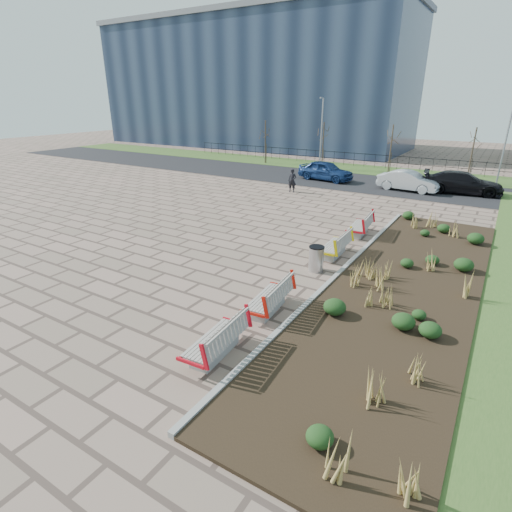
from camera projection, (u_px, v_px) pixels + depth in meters
The scene contains 22 objects.
ground at pixel (167, 303), 12.72m from camera, with size 120.00×120.00×0.00m, color #83685A.
planting_bed at pixel (405, 288), 13.59m from camera, with size 4.50×18.00×0.10m, color black.
planting_curb at pixel (340, 272), 14.72m from camera, with size 0.16×18.00×0.15m, color gray.
grass_verge_far at pixel (392, 172), 34.81m from camera, with size 80.00×5.00×0.04m, color #33511E.
road at pixel (372, 184), 30.08m from camera, with size 80.00×7.00×0.02m, color black.
bench_a at pixel (214, 338), 9.96m from camera, with size 0.90×2.10×1.00m, color red, non-canonical shape.
bench_b at pixel (268, 296), 12.05m from camera, with size 0.90×2.10×1.00m, color red, non-canonical shape.
bench_c at pixel (334, 244), 16.31m from camera, with size 0.90×2.10×1.00m, color #D3B90B, non-canonical shape.
bench_d at pixel (360, 224), 18.87m from camera, with size 0.90×2.10×1.00m, color red, non-canonical shape.
litter_bin at pixel (316, 259), 14.89m from camera, with size 0.56×0.56×0.95m, color #B2B2B7.
pedestrian at pixel (292, 181), 27.26m from camera, with size 0.57×0.38×1.57m, color black.
car_blue at pixel (326, 171), 31.11m from camera, with size 1.74×4.33×1.48m, color navy.
car_silver at pixel (409, 181), 27.61m from camera, with size 1.44×4.12×1.36m, color #AAAEB1.
car_black at pixel (463, 183), 26.81m from camera, with size 2.03×4.99×1.45m, color black.
tree_a at pixel (265, 142), 38.75m from camera, with size 1.40×1.40×4.00m, color #4C3D2D, non-canonical shape.
tree_b at pixel (323, 146), 35.81m from camera, with size 1.40×1.40×4.00m, color #4C3D2D, non-canonical shape.
tree_c at pixel (391, 150), 32.88m from camera, with size 1.40×1.40×4.00m, color #4C3D2D, non-canonical shape.
tree_d at pixel (472, 155), 29.94m from camera, with size 1.40×1.40×4.00m, color #4C3D2D, non-canonical shape.
lamp_west at pixel (321, 134), 35.05m from camera, with size 0.24×0.60×6.00m, color gray, non-canonical shape.
lamp_east at pixel (505, 144), 28.20m from camera, with size 0.24×0.60×6.00m, color gray, non-canonical shape.
railing_fence at pixel (397, 162), 35.76m from camera, with size 44.00×0.10×1.20m, color black, non-canonical shape.
building_glass at pixel (252, 86), 52.28m from camera, with size 40.00×14.00×15.00m, color #192338.
Camera 1 is at (8.36, -8.06, 6.10)m, focal length 28.00 mm.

